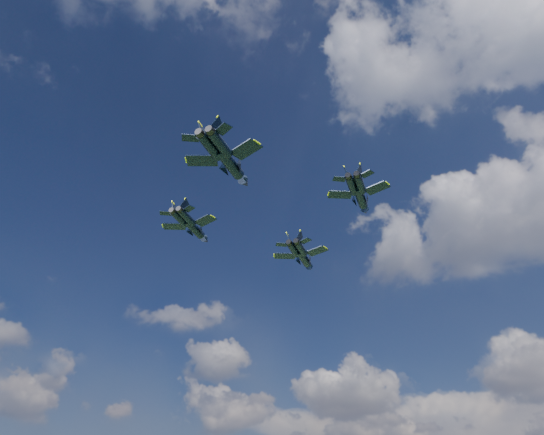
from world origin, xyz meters
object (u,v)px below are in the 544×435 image
Objects in this scene: jet_left at (195,229)px; jet_right at (361,198)px; jet_slot at (231,164)px; jet_lead at (304,258)px.

jet_right is (31.64, 11.42, 0.55)m from jet_left.
jet_slot reaches higher than jet_right.
jet_slot is (8.86, -33.42, 1.62)m from jet_lead.
jet_slot is at bearing -136.34° from jet_right.
jet_right is 25.64m from jet_slot.
jet_right reaches higher than jet_left.
jet_lead is at bearing 88.38° from jet_slot.
jet_left is at bearing -136.24° from jet_lead.
jet_slot is (-11.53, -22.90, -0.39)m from jet_right.
jet_slot reaches higher than jet_lead.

